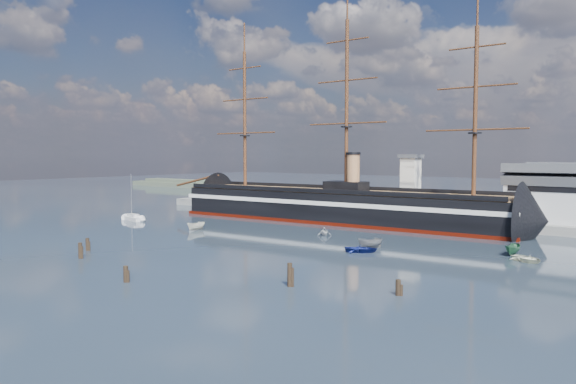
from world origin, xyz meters
The scene contains 17 objects.
ground centered at (0.00, 40.00, 0.00)m, with size 600.00×600.00×0.00m, color #1D2732.
quay centered at (10.00, 76.00, 0.00)m, with size 180.00×18.00×2.00m, color slate.
quay_tower centered at (3.00, 73.00, 9.75)m, with size 5.00×5.00×15.00m.
shoreline centered at (-139.23, 135.00, 1.45)m, with size 120.00×10.00×4.00m.
warship centered at (-11.80, 60.00, 4.04)m, with size 113.23×20.32×53.94m.
sailboat centered at (-53.14, 29.54, 0.76)m, with size 7.78×3.52×12.00m.
motorboat_a centered at (-26.47, 26.78, 0.00)m, with size 5.77×2.12×2.31m, color silver.
motorboat_b centered at (16.92, 25.44, 0.00)m, with size 3.52×1.41×1.64m, color navy.
motorboat_c centered at (16.17, 29.84, 0.00)m, with size 5.79×2.12×2.32m, color slate.
motorboat_d centered at (0.44, 38.12, 0.00)m, with size 5.29×2.29×1.94m, color silver.
motorboat_e centered at (42.06, 34.09, 0.00)m, with size 3.36×1.34×1.57m, color beige.
motorboat_f centered at (38.53, 38.77, 0.00)m, with size 5.79×2.12×2.31m, color #245636.
piling_near_left centered at (-16.29, -7.93, 0.00)m, with size 0.64×0.64×3.29m, color black.
piling_near_mid centered at (4.05, -13.72, 0.00)m, with size 0.64×0.64×2.91m, color black.
piling_near_right centered at (22.70, -2.14, 0.00)m, with size 0.64×0.64×3.76m, color black.
piling_far_right centered at (35.82, 2.32, 0.00)m, with size 0.64×0.64×2.64m, color black.
piling_extra centered at (-21.97, -3.04, 0.00)m, with size 0.64×0.64×2.93m, color black.
Camera 1 is at (66.56, -58.24, 17.03)m, focal length 35.00 mm.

